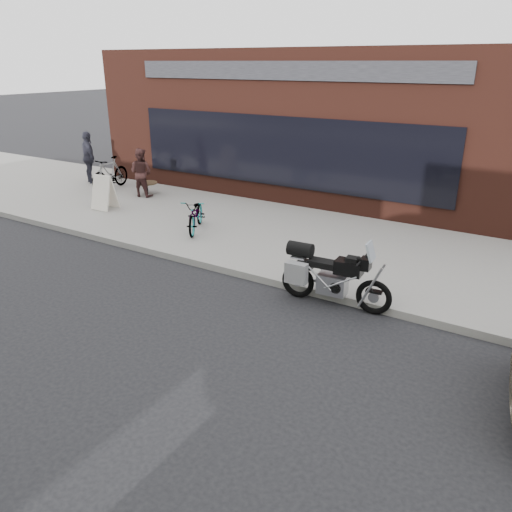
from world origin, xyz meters
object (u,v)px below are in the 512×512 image
bicycle_front (196,214)px  cafe_table (147,183)px  cafe_patron_left (141,173)px  sandwich_sign (104,192)px  motorcycle (328,275)px  cafe_patron_right (89,157)px  bicycle_rear (110,173)px

bicycle_front → cafe_table: 4.21m
cafe_patron_left → sandwich_sign: bearing=84.2°
motorcycle → cafe_patron_left: cafe_patron_left is taller
bicycle_front → cafe_patron_left: (-3.59, 1.83, 0.33)m
cafe_patron_right → bicycle_rear: bearing=-164.8°
cafe_patron_left → bicycle_rear: bearing=-14.7°
sandwich_sign → cafe_patron_left: cafe_patron_left is taller
cafe_table → bicycle_front: bearing=-29.8°
bicycle_rear → sandwich_sign: (1.67, -1.78, -0.04)m
bicycle_rear → cafe_patron_right: cafe_patron_right is taller
sandwich_sign → cafe_table: size_ratio=1.46×
motorcycle → cafe_patron_left: 8.73m
bicycle_rear → cafe_patron_right: size_ratio=0.99×
cafe_patron_right → bicycle_front: bearing=-171.3°
bicycle_front → bicycle_rear: 5.53m
sandwich_sign → cafe_patron_left: bearing=89.5°
motorcycle → bicycle_rear: motorcycle is taller
cafe_patron_left → bicycle_front: bearing=143.7°
cafe_table → cafe_patron_left: 0.49m
cafe_patron_left → cafe_patron_right: cafe_patron_right is taller
cafe_patron_left → cafe_patron_right: bearing=-18.1°
cafe_patron_right → sandwich_sign: bearing=173.0°
bicycle_front → cafe_patron_right: 6.87m
motorcycle → sandwich_sign: motorcycle is taller
sandwich_sign → cafe_table: bearing=90.8°
cafe_patron_right → cafe_table: bearing=-155.5°
bicycle_front → sandwich_sign: sandwich_sign is taller
sandwich_sign → cafe_patron_right: size_ratio=0.55×
bicycle_front → sandwich_sign: bearing=148.9°
sandwich_sign → cafe_patron_left: (-0.10, 1.64, 0.26)m
cafe_patron_left → cafe_patron_right: size_ratio=0.85×
bicycle_rear → cafe_table: (1.51, 0.12, -0.17)m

